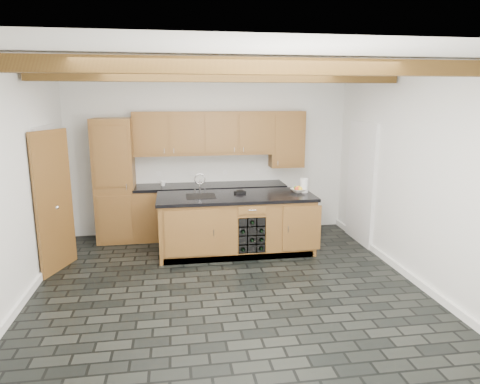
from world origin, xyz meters
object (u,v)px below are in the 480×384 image
(kitchen_scale, at_px, (240,192))
(fruit_bowl, at_px, (299,190))
(island, at_px, (236,224))
(paper_towel, at_px, (304,185))

(kitchen_scale, height_order, fruit_bowl, fruit_bowl)
(island, xyz_separation_m, fruit_bowl, (1.03, 0.07, 0.50))
(island, xyz_separation_m, kitchen_scale, (0.08, 0.13, 0.49))
(fruit_bowl, xyz_separation_m, paper_towel, (0.08, -0.02, 0.08))
(kitchen_scale, xyz_separation_m, fruit_bowl, (0.95, -0.06, 0.01))
(kitchen_scale, bearing_deg, paper_towel, -24.36)
(fruit_bowl, relative_size, paper_towel, 1.10)
(fruit_bowl, distance_m, paper_towel, 0.12)
(island, relative_size, kitchen_scale, 12.91)
(island, height_order, kitchen_scale, kitchen_scale)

